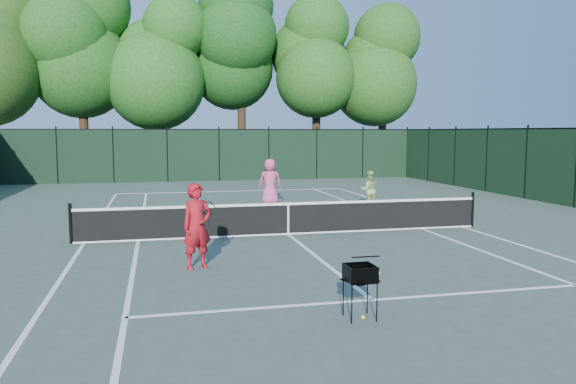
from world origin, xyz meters
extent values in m
plane|color=#435148|center=(0.00, 0.00, 0.00)|extent=(90.00, 90.00, 0.00)
cube|color=white|center=(-5.49, 0.00, 0.00)|extent=(0.10, 23.77, 0.01)
cube|color=white|center=(5.49, 0.00, 0.00)|extent=(0.10, 23.77, 0.01)
cube|color=white|center=(-4.12, 0.00, 0.00)|extent=(0.10, 23.77, 0.01)
cube|color=white|center=(4.12, 0.00, 0.00)|extent=(0.10, 23.77, 0.01)
cube|color=white|center=(0.00, 11.88, 0.00)|extent=(10.97, 0.10, 0.01)
cube|color=white|center=(0.00, -6.40, 0.00)|extent=(8.23, 0.10, 0.01)
cube|color=white|center=(0.00, 6.40, 0.00)|extent=(8.23, 0.10, 0.01)
cube|color=white|center=(0.00, 0.00, 0.00)|extent=(0.10, 12.80, 0.01)
cube|color=black|center=(0.00, 0.00, 0.46)|extent=(11.60, 0.03, 0.85)
cube|color=white|center=(0.00, 0.00, 0.88)|extent=(11.60, 0.05, 0.07)
cube|color=white|center=(0.00, 0.00, 0.02)|extent=(11.60, 0.05, 0.04)
cube|color=white|center=(0.00, 0.00, 0.46)|extent=(0.05, 0.04, 0.91)
cylinder|color=black|center=(-5.80, 0.00, 0.53)|extent=(0.09, 0.09, 1.06)
cylinder|color=black|center=(5.80, 0.00, 0.53)|extent=(0.09, 0.09, 1.06)
cube|color=black|center=(0.00, 18.00, 1.50)|extent=(24.00, 0.05, 3.00)
cylinder|color=black|center=(-8.00, 22.00, 2.40)|extent=(0.56, 0.56, 4.80)
ellipsoid|color=#164714|center=(-8.00, 22.00, 8.71)|extent=(6.80, 6.80, 10.54)
cylinder|color=black|center=(-3.00, 21.80, 2.15)|extent=(0.56, 0.56, 4.30)
ellipsoid|color=#194F16|center=(-3.00, 21.80, 7.75)|extent=(6.00, 6.00, 9.30)
cylinder|color=black|center=(2.00, 22.30, 2.50)|extent=(0.56, 0.56, 5.00)
ellipsoid|color=#124013|center=(2.00, 22.30, 9.03)|extent=(7.00, 7.00, 10.85)
cylinder|color=black|center=(7.00, 21.60, 2.30)|extent=(0.56, 0.56, 4.60)
ellipsoid|color=#1B4C15|center=(7.00, 21.60, 8.16)|extent=(6.20, 6.20, 9.61)
cylinder|color=black|center=(12.00, 22.10, 2.20)|extent=(0.56, 0.56, 4.40)
ellipsoid|color=#1B4A15|center=(12.00, 22.10, 7.74)|extent=(5.80, 5.80, 8.99)
imported|color=#A9131B|center=(-2.78, -3.42, 0.91)|extent=(0.78, 0.66, 1.82)
cylinder|color=black|center=(-2.49, -2.92, 0.95)|extent=(0.03, 0.03, 0.30)
torus|color=black|center=(-2.49, -2.92, 1.22)|extent=(0.30, 0.10, 0.30)
imported|color=#D1497E|center=(0.77, 6.44, 0.92)|extent=(1.02, 0.79, 1.84)
imported|color=#9CBD5E|center=(4.15, 4.39, 0.73)|extent=(0.78, 0.65, 1.46)
cylinder|color=black|center=(-0.75, -7.47, 0.30)|extent=(0.02, 0.02, 0.60)
cylinder|color=black|center=(-0.34, -7.47, 0.30)|extent=(0.02, 0.02, 0.60)
cylinder|color=black|center=(-0.75, -7.06, 0.30)|extent=(0.02, 0.02, 0.60)
cylinder|color=black|center=(-0.34, -7.06, 0.30)|extent=(0.02, 0.02, 0.60)
cube|color=black|center=(-0.55, -7.27, 0.73)|extent=(0.58, 0.58, 0.25)
sphere|color=yellow|center=(-0.55, -7.27, 0.65)|extent=(0.07, 0.07, 0.07)
sphere|color=yellow|center=(-0.55, -7.27, 0.65)|extent=(0.07, 0.07, 0.07)
sphere|color=yellow|center=(-0.55, -7.27, 0.65)|extent=(0.07, 0.07, 0.07)
sphere|color=yellow|center=(-0.55, -7.27, 0.65)|extent=(0.07, 0.07, 0.07)
sphere|color=yellow|center=(-0.55, -7.27, 0.65)|extent=(0.07, 0.07, 0.07)
sphere|color=yellow|center=(-0.55, -7.27, 0.65)|extent=(0.07, 0.07, 0.07)
sphere|color=yellow|center=(-0.55, -7.27, 0.65)|extent=(0.07, 0.07, 0.07)
sphere|color=yellow|center=(-0.55, -7.27, 0.65)|extent=(0.07, 0.07, 0.07)
sphere|color=yellow|center=(-0.55, -7.27, 0.65)|extent=(0.07, 0.07, 0.07)
sphere|color=yellow|center=(-0.55, -7.27, 0.65)|extent=(0.07, 0.07, 0.07)
sphere|color=yellow|center=(-0.55, -7.27, 0.65)|extent=(0.07, 0.07, 0.07)
sphere|color=#CBD42B|center=(-0.51, -7.31, 0.03)|extent=(0.07, 0.07, 0.07)
sphere|color=yellow|center=(0.78, -4.81, 0.03)|extent=(0.07, 0.07, 0.07)
camera|label=1|loc=(-3.56, -15.28, 2.90)|focal=35.00mm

